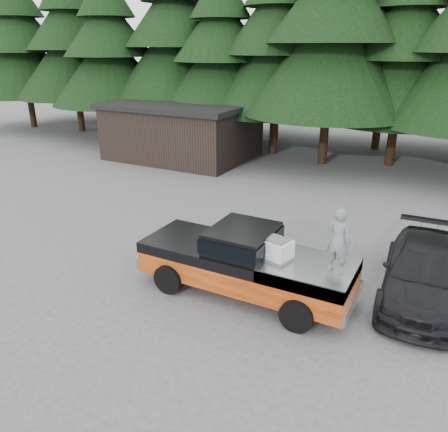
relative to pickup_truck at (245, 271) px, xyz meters
The scene contains 8 objects.
ground 1.51m from the pickup_truck, 154.95° to the left, with size 120.00×120.00×0.00m, color #4C4C4E.
pickup_truck is the anchor object (origin of this frame).
truck_cab 0.97m from the pickup_truck, behind, with size 1.66×1.90×0.59m, color black.
air_compressor 1.31m from the pickup_truck, ahead, with size 0.71×0.59×0.49m, color silver.
man_on_bed 2.87m from the pickup_truck, ahead, with size 0.60×0.39×1.64m, color slate.
parked_car 4.80m from the pickup_truck, 25.55° to the left, with size 2.07×5.08×1.47m, color black.
utility_building 16.24m from the pickup_truck, 129.13° to the left, with size 8.40×6.40×3.30m.
treeline 19.14m from the pickup_truck, 92.60° to the left, with size 60.15×16.05×17.50m.
Camera 1 is at (5.72, -10.16, 6.42)m, focal length 35.00 mm.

